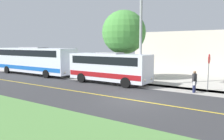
% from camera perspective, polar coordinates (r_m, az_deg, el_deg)
% --- Properties ---
extents(ground_plane, '(120.00, 120.00, 0.00)m').
position_cam_1_polar(ground_plane, '(14.92, 5.37, -7.60)').
color(ground_plane, '#548442').
extents(road_surface, '(8.00, 100.00, 0.01)m').
position_cam_1_polar(road_surface, '(14.91, 5.37, -7.58)').
color(road_surface, '#333335').
rests_on(road_surface, ground).
extents(sidewalk, '(2.40, 100.00, 0.01)m').
position_cam_1_polar(sidewalk, '(19.54, 12.71, -4.35)').
color(sidewalk, '#9E9991').
rests_on(sidewalk, ground).
extents(parking_lot_surface, '(14.00, 36.00, 0.01)m').
position_cam_1_polar(parking_lot_surface, '(25.68, 24.89, -2.23)').
color(parking_lot_surface, '#B2ADA3').
rests_on(parking_lot_surface, ground).
extents(road_centre_line, '(0.16, 100.00, 0.00)m').
position_cam_1_polar(road_centre_line, '(14.91, 5.37, -7.57)').
color(road_centre_line, gold).
rests_on(road_centre_line, ground).
extents(shuttle_bus_front, '(2.59, 8.01, 2.87)m').
position_cam_1_polar(shuttle_bus_front, '(20.99, -0.65, 0.91)').
color(shuttle_bus_front, silver).
rests_on(shuttle_bus_front, ground).
extents(transit_bus_rear, '(2.79, 12.05, 3.30)m').
position_cam_1_polar(transit_bus_rear, '(28.87, -19.15, 2.52)').
color(transit_bus_rear, silver).
rests_on(transit_bus_rear, ground).
extents(pedestrian_with_bags, '(0.72, 0.34, 1.66)m').
position_cam_1_polar(pedestrian_with_bags, '(18.10, 20.12, -2.60)').
color(pedestrian_with_bags, '#1E2347').
rests_on(pedestrian_with_bags, ground).
extents(stop_sign, '(0.76, 0.07, 2.88)m').
position_cam_1_polar(stop_sign, '(19.22, 23.27, 1.00)').
color(stop_sign, slate).
rests_on(stop_sign, ground).
extents(street_light_pole, '(1.97, 0.24, 8.72)m').
position_cam_1_polar(street_light_pole, '(19.78, 7.14, 9.77)').
color(street_light_pole, '#9E9EA3').
rests_on(street_light_pole, ground).
extents(tree_curbside, '(4.51, 4.51, 7.12)m').
position_cam_1_polar(tree_curbside, '(23.50, 3.01, 9.46)').
color(tree_curbside, '#4C3826').
rests_on(tree_curbside, ground).
extents(commercial_building, '(10.00, 22.10, 5.33)m').
position_cam_1_polar(commercial_building, '(34.43, 26.46, 4.21)').
color(commercial_building, beige).
rests_on(commercial_building, ground).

